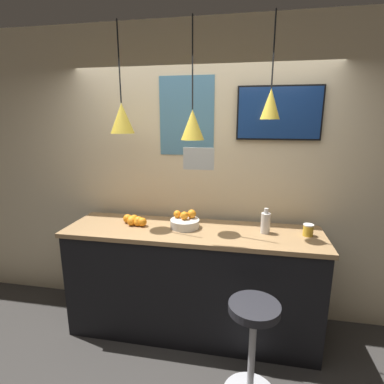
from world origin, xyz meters
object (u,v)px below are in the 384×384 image
object	(u,v)px
fruit_bowl	(185,222)
mounted_tv	(279,113)
bar_stool	(253,336)
juice_bottle	(266,223)
spread_jar	(308,230)

from	to	relation	value
fruit_bowl	mounted_tv	world-z (taller)	mounted_tv
fruit_bowl	bar_stool	bearing A→B (deg)	-47.44
fruit_bowl	juice_bottle	size ratio (longest dim) A/B	1.19
fruit_bowl	spread_jar	xyz separation A→B (m)	(1.07, -0.01, -0.00)
bar_stool	fruit_bowl	size ratio (longest dim) A/B	2.90
mounted_tv	juice_bottle	bearing A→B (deg)	-103.75
fruit_bowl	spread_jar	world-z (taller)	fruit_bowl
juice_bottle	mounted_tv	xyz separation A→B (m)	(0.08, 0.33, 0.93)
bar_stool	mounted_tv	bearing A→B (deg)	80.62
fruit_bowl	juice_bottle	distance (m)	0.72
bar_stool	spread_jar	size ratio (longest dim) A/B	7.56
fruit_bowl	mounted_tv	xyz separation A→B (m)	(0.80, 0.33, 0.97)
fruit_bowl	spread_jar	bearing A→B (deg)	-0.34
bar_stool	spread_jar	world-z (taller)	spread_jar
fruit_bowl	spread_jar	size ratio (longest dim) A/B	2.61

